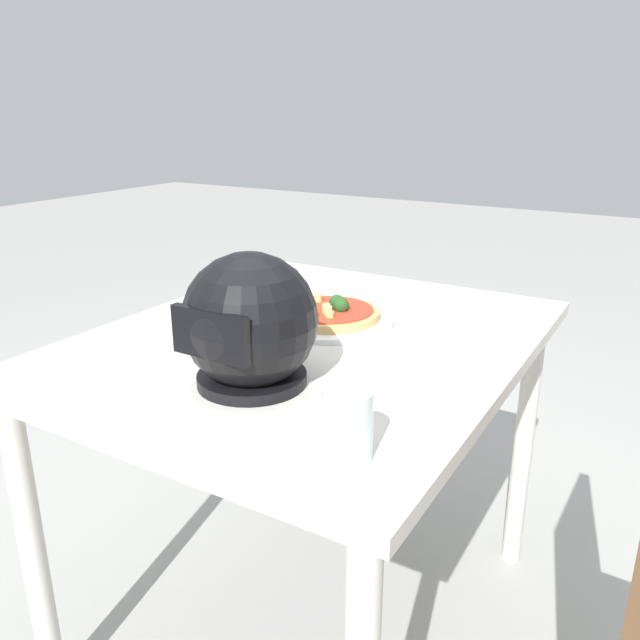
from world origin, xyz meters
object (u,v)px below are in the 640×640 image
Objects in this scene: motorcycle_helmet at (250,323)px; drinking_glass at (348,425)px; dining_table at (311,375)px; pizza at (328,312)px.

motorcycle_helmet is 0.30m from drinking_glass.
drinking_glass is (-0.31, 0.40, 0.14)m from dining_table.
pizza is at bearing -81.84° from motorcycle_helmet.
motorcycle_helmet is at bearing 98.16° from pizza.
drinking_glass is (-0.32, 0.49, 0.02)m from pizza.
pizza is at bearing -83.59° from dining_table.
pizza is at bearing -57.14° from drinking_glass.
dining_table is 4.50× the size of motorcycle_helmet.
motorcycle_helmet is (-0.04, 0.27, 0.21)m from dining_table.
pizza is 0.58m from drinking_glass.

